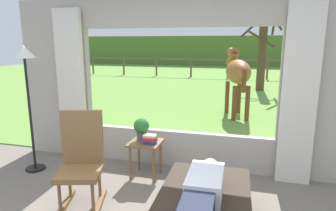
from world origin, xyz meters
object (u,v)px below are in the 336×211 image
side_table (146,148)px  rocking_chair (81,161)px  floor_lamp_left (26,71)px  book_stack (150,139)px  pasture_tree (262,50)px  potted_plant (141,128)px  horse (237,72)px  reclining_person (202,194)px

side_table → rocking_chair: bearing=-118.2°
floor_lamp_left → side_table: bearing=7.3°
side_table → book_stack: size_ratio=2.65×
side_table → pasture_tree: size_ratio=0.16×
potted_plant → horse: 4.08m
potted_plant → horse: horse is taller
reclining_person → floor_lamp_left: floor_lamp_left is taller
pasture_tree → reclining_person: bearing=-95.0°
horse → pasture_tree: 4.59m
reclining_person → book_stack: (-0.91, 1.18, 0.06)m
book_stack → floor_lamp_left: size_ratio=0.11×
rocking_chair → potted_plant: (0.40, 0.95, 0.16)m
rocking_chair → floor_lamp_left: bearing=134.8°
floor_lamp_left → pasture_tree: (3.54, 8.67, 0.11)m
potted_plant → floor_lamp_left: bearing=-170.2°
book_stack → rocking_chair: bearing=-124.0°
side_table → potted_plant: bearing=143.1°
reclining_person → rocking_chair: size_ratio=1.28×
potted_plant → horse: (1.16, 3.88, 0.45)m
book_stack → pasture_tree: 8.74m
reclining_person → pasture_tree: (0.85, 9.69, 1.08)m
rocking_chair → potted_plant: size_ratio=3.50×
reclining_person → pasture_tree: pasture_tree is taller
horse → floor_lamp_left: bearing=-139.4°
side_table → horse: (1.08, 3.94, 0.73)m
reclining_person → horse: size_ratio=0.79×
floor_lamp_left → horse: size_ratio=1.02×
side_table → floor_lamp_left: (-1.70, -0.22, 1.07)m
book_stack → horse: size_ratio=0.11×
side_table → potted_plant: 0.29m
potted_plant → reclining_person: bearing=-50.5°
potted_plant → horse: bearing=73.3°
rocking_chair → side_table: (0.48, 0.89, -0.12)m
book_stack → side_table: bearing=146.2°
potted_plant → pasture_tree: pasture_tree is taller
potted_plant → floor_lamp_left: size_ratio=0.17×
side_table → horse: 4.15m
book_stack → floor_lamp_left: 2.02m
potted_plant → floor_lamp_left: (-1.62, -0.28, 0.80)m
side_table → book_stack: (0.09, -0.06, 0.16)m
horse → pasture_tree: bearing=64.8°
floor_lamp_left → pasture_tree: 9.36m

